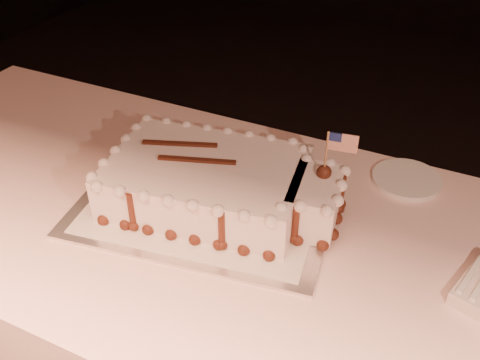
% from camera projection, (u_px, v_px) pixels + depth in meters
% --- Properties ---
extents(room_shell, '(6.10, 8.10, 2.90)m').
position_uv_depth(room_shell, '(3.00, 37.00, 0.24)').
color(room_shell, black).
rests_on(room_shell, ground).
extents(cake_board, '(0.60, 0.49, 0.01)m').
position_uv_depth(cake_board, '(207.00, 202.00, 1.18)').
color(cake_board, silver).
rests_on(cake_board, banquet_table).
extents(doily, '(0.54, 0.44, 0.00)m').
position_uv_depth(doily, '(207.00, 200.00, 1.18)').
color(doily, white).
rests_on(doily, cake_board).
extents(sheet_cake, '(0.53, 0.35, 0.21)m').
position_uv_depth(sheet_cake, '(219.00, 184.00, 1.14)').
color(sheet_cake, white).
rests_on(sheet_cake, doily).
extents(side_plate, '(0.16, 0.16, 0.01)m').
position_uv_depth(side_plate, '(407.00, 179.00, 1.24)').
color(side_plate, white).
rests_on(side_plate, banquet_table).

